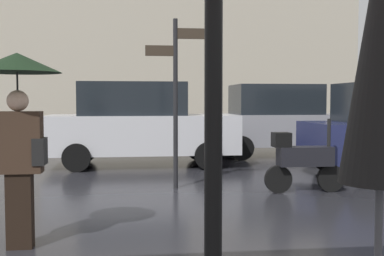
{
  "coord_description": "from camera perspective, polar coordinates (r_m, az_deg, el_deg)",
  "views": [
    {
      "loc": [
        -0.25,
        -2.84,
        1.54
      ],
      "look_at": [
        0.63,
        4.58,
        1.11
      ],
      "focal_mm": 44.86,
      "sensor_mm": 36.0,
      "label": 1
    }
  ],
  "objects": [
    {
      "name": "parked_car_left",
      "position": [
        11.34,
        -6.23,
        0.47
      ],
      "size": [
        4.42,
        1.86,
        1.96
      ],
      "rotation": [
        0.0,
        0.0,
        3.12
      ],
      "color": "silver",
      "rests_on": "ground"
    },
    {
      "name": "parked_car_distant",
      "position": [
        13.6,
        10.37,
        0.92
      ],
      "size": [
        4.17,
        2.06,
        1.97
      ],
      "rotation": [
        0.0,
        0.0,
        0.02
      ],
      "color": "gray",
      "rests_on": "ground"
    },
    {
      "name": "street_signpost",
      "position": [
        8.34,
        -1.94,
        5.0
      ],
      "size": [
        1.08,
        0.08,
        2.94
      ],
      "color": "black",
      "rests_on": "ground"
    },
    {
      "name": "parked_scooter",
      "position": [
        8.22,
        12.98,
        -3.68
      ],
      "size": [
        1.37,
        0.32,
        1.23
      ],
      "rotation": [
        0.0,
        0.0,
        -0.31
      ],
      "color": "black",
      "rests_on": "ground"
    },
    {
      "name": "folded_patio_umbrella_near",
      "position": [
        2.4,
        21.68,
        6.27
      ],
      "size": [
        0.52,
        0.52,
        2.45
      ],
      "color": "black",
      "rests_on": "ground"
    },
    {
      "name": "pedestrian_with_umbrella",
      "position": [
        5.24,
        -19.94,
        2.81
      ],
      "size": [
        0.9,
        0.9,
        2.03
      ],
      "rotation": [
        0.0,
        0.0,
        5.12
      ],
      "color": "black",
      "rests_on": "ground"
    }
  ]
}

